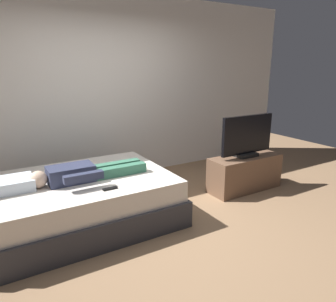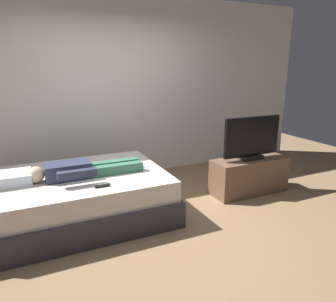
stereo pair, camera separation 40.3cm
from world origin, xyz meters
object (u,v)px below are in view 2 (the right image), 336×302
(bed, at_px, (78,197))
(remote, at_px, (102,186))
(tv_stand, at_px, (249,176))
(pillow, at_px, (7,179))
(person, at_px, (80,170))
(tv, at_px, (252,139))

(bed, bearing_deg, remote, -69.90)
(remote, relative_size, tv_stand, 0.14)
(pillow, bearing_deg, remote, -28.93)
(tv_stand, bearing_deg, pillow, 175.75)
(bed, xyz_separation_m, person, (0.03, -0.09, 0.36))
(remote, relative_size, tv, 0.17)
(pillow, xyz_separation_m, remote, (0.89, -0.49, -0.05))
(bed, height_order, person, person)
(bed, xyz_separation_m, tv, (2.32, -0.23, 0.52))
(bed, bearing_deg, tv_stand, -5.55)
(person, bearing_deg, pillow, 173.28)
(remote, bearing_deg, tv_stand, 7.10)
(pillow, relative_size, remote, 3.20)
(bed, relative_size, tv_stand, 1.87)
(tv_stand, height_order, tv, tv)
(pillow, bearing_deg, bed, 0.00)
(person, bearing_deg, bed, 108.33)
(person, xyz_separation_m, tv, (2.29, -0.14, 0.16))
(person, distance_m, tv, 2.30)
(remote, distance_m, tv, 2.17)
(pillow, xyz_separation_m, tv_stand, (3.03, -0.23, -0.35))
(tv_stand, bearing_deg, remote, -172.90)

